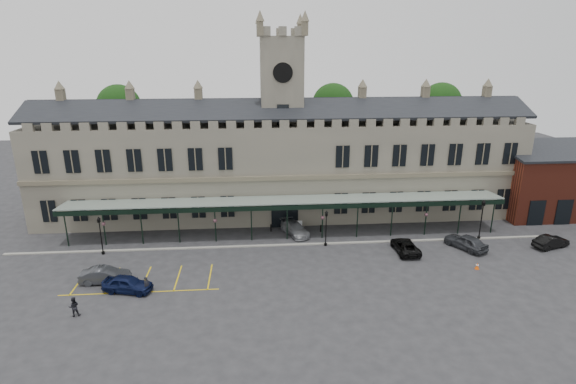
{
  "coord_description": "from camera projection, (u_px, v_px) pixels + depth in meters",
  "views": [
    {
      "loc": [
        -3.64,
        -39.54,
        20.61
      ],
      "look_at": [
        0.0,
        6.0,
        6.0
      ],
      "focal_mm": 28.0,
      "sensor_mm": 36.0,
      "label": 1
    }
  ],
  "objects": [
    {
      "name": "lamp_post_left",
      "position": [
        100.0,
        232.0,
        46.46
      ],
      "size": [
        0.4,
        0.4,
        4.22
      ],
      "color": "black",
      "rests_on": "ground"
    },
    {
      "name": "kerb",
      "position": [
        288.0,
        245.0,
        49.3
      ],
      "size": [
        60.0,
        0.4,
        0.12
      ],
      "primitive_type": "cube",
      "color": "gray",
      "rests_on": "ground"
    },
    {
      "name": "car_van",
      "position": [
        405.0,
        246.0,
        47.56
      ],
      "size": [
        2.24,
        4.72,
        1.3
      ],
      "primitive_type": "imported",
      "rotation": [
        0.0,
        0.0,
        3.16
      ],
      "color": "black",
      "rests_on": "ground"
    },
    {
      "name": "lamp_post_mid",
      "position": [
        326.0,
        225.0,
        48.52
      ],
      "size": [
        0.39,
        0.39,
        4.11
      ],
      "color": "black",
      "rests_on": "ground"
    },
    {
      "name": "parking_markings",
      "position": [
        144.0,
        282.0,
        41.61
      ],
      "size": [
        16.0,
        6.0,
        0.01
      ],
      "primitive_type": null,
      "color": "gold",
      "rests_on": "ground"
    },
    {
      "name": "station_building",
      "position": [
        282.0,
        165.0,
        57.23
      ],
      "size": [
        60.0,
        10.36,
        17.3
      ],
      "color": "#656054",
      "rests_on": "ground"
    },
    {
      "name": "bollard_right",
      "position": [
        321.0,
        228.0,
        52.82
      ],
      "size": [
        0.15,
        0.15,
        0.86
      ],
      "primitive_type": "cylinder",
      "color": "black",
      "rests_on": "ground"
    },
    {
      "name": "lamp_post_right",
      "position": [
        482.0,
        216.0,
        50.1
      ],
      "size": [
        0.45,
        0.45,
        4.74
      ],
      "color": "black",
      "rests_on": "ground"
    },
    {
      "name": "traffic_cone",
      "position": [
        477.0,
        266.0,
        43.93
      ],
      "size": [
        0.41,
        0.41,
        0.65
      ],
      "rotation": [
        0.0,
        0.0,
        0.41
      ],
      "color": "#F35307",
      "rests_on": "ground"
    },
    {
      "name": "car_taxi",
      "position": [
        295.0,
        229.0,
        52.08
      ],
      "size": [
        3.61,
        5.19,
        1.39
      ],
      "primitive_type": "imported",
      "rotation": [
        0.0,
        0.0,
        0.38
      ],
      "color": "gray",
      "rests_on": "ground"
    },
    {
      "name": "car_right_a",
      "position": [
        466.0,
        242.0,
        48.31
      ],
      "size": [
        3.93,
        5.01,
        1.6
      ],
      "primitive_type": "imported",
      "rotation": [
        0.0,
        0.0,
        3.65
      ],
      "color": "#323438",
      "rests_on": "ground"
    },
    {
      "name": "ground",
      "position": [
        293.0,
        269.0,
        44.1
      ],
      "size": [
        140.0,
        140.0,
        0.0
      ],
      "primitive_type": "plane",
      "color": "#28282B"
    },
    {
      "name": "clock_tower",
      "position": [
        282.0,
        113.0,
        55.29
      ],
      "size": [
        5.6,
        5.6,
        24.8
      ],
      "color": "#656054",
      "rests_on": "ground"
    },
    {
      "name": "brick_annex",
      "position": [
        547.0,
        183.0,
        57.73
      ],
      "size": [
        12.4,
        8.36,
        9.23
      ],
      "color": "maroon",
      "rests_on": "ground"
    },
    {
      "name": "person_a",
      "position": [
        147.0,
        286.0,
        39.28
      ],
      "size": [
        0.67,
        0.73,
        1.67
      ],
      "primitive_type": "imported",
      "rotation": [
        0.0,
        0.0,
        0.97
      ],
      "color": "black",
      "rests_on": "ground"
    },
    {
      "name": "tree_behind_mid",
      "position": [
        333.0,
        106.0,
        64.54
      ],
      "size": [
        6.0,
        6.0,
        16.0
      ],
      "color": "#332314",
      "rests_on": "ground"
    },
    {
      "name": "tree_behind_right",
      "position": [
        441.0,
        104.0,
        65.75
      ],
      "size": [
        6.0,
        6.0,
        16.0
      ],
      "color": "#332314",
      "rests_on": "ground"
    },
    {
      "name": "canopy",
      "position": [
        287.0,
        218.0,
        50.45
      ],
      "size": [
        50.0,
        4.1,
        4.3
      ],
      "color": "#8C9E93",
      "rests_on": "ground"
    },
    {
      "name": "bollard_left",
      "position": [
        271.0,
        228.0,
        52.95
      ],
      "size": [
        0.15,
        0.15,
        0.87
      ],
      "primitive_type": "cylinder",
      "color": "black",
      "rests_on": "ground"
    },
    {
      "name": "car_right_b",
      "position": [
        551.0,
        242.0,
        48.58
      ],
      "size": [
        4.39,
        2.62,
        1.37
      ],
      "primitive_type": "imported",
      "rotation": [
        0.0,
        0.0,
        1.87
      ],
      "color": "black",
      "rests_on": "ground"
    },
    {
      "name": "tree_behind_left",
      "position": [
        119.0,
        108.0,
        62.26
      ],
      "size": [
        6.0,
        6.0,
        16.0
      ],
      "color": "#332314",
      "rests_on": "ground"
    },
    {
      "name": "car_left_a",
      "position": [
        128.0,
        284.0,
        39.71
      ],
      "size": [
        4.7,
        2.77,
        1.5
      ],
      "primitive_type": "imported",
      "rotation": [
        0.0,
        0.0,
        1.33
      ],
      "color": "#0C1436",
      "rests_on": "ground"
    },
    {
      "name": "sign_board",
      "position": [
        299.0,
        226.0,
        52.97
      ],
      "size": [
        0.77,
        0.13,
        1.32
      ],
      "rotation": [
        0.0,
        0.0,
        -0.1
      ],
      "color": "black",
      "rests_on": "ground"
    },
    {
      "name": "car_left_b",
      "position": [
        105.0,
        275.0,
        41.28
      ],
      "size": [
        4.42,
        1.55,
        1.46
      ],
      "primitive_type": "imported",
      "rotation": [
        0.0,
        0.0,
        1.57
      ],
      "color": "#323438",
      "rests_on": "ground"
    },
    {
      "name": "person_b",
      "position": [
        74.0,
        307.0,
        36.05
      ],
      "size": [
        0.95,
        0.83,
        1.67
      ],
      "primitive_type": "imported",
      "rotation": [
        0.0,
        0.0,
        3.41
      ],
      "color": "black",
      "rests_on": "ground"
    }
  ]
}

